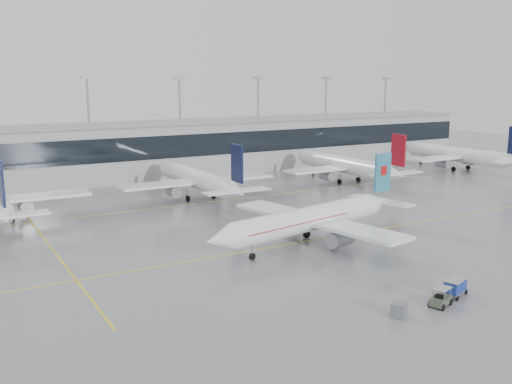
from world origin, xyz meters
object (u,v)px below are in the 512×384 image
air_canada_jet (315,218)px  baggage_cart (455,286)px  gse_unit (399,310)px  baggage_tug (440,300)px

air_canada_jet → baggage_cart: size_ratio=10.59×
air_canada_jet → gse_unit: bearing=61.2°
air_canada_jet → baggage_tug: (-2.17, -24.14, -2.85)m
air_canada_jet → baggage_tug: size_ratio=9.27×
baggage_cart → gse_unit: 8.88m
air_canada_jet → baggage_cart: 23.12m
baggage_tug → gse_unit: (-5.40, 0.11, 0.06)m
baggage_cart → air_canada_jet: bearing=73.9°
baggage_tug → baggage_cart: 3.63m
air_canada_jet → gse_unit: (-7.57, -24.04, -2.79)m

